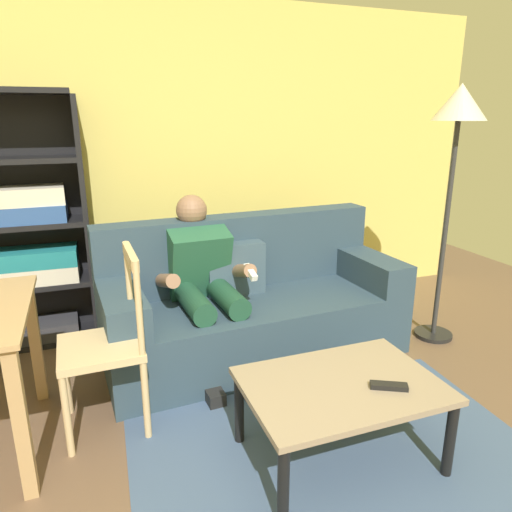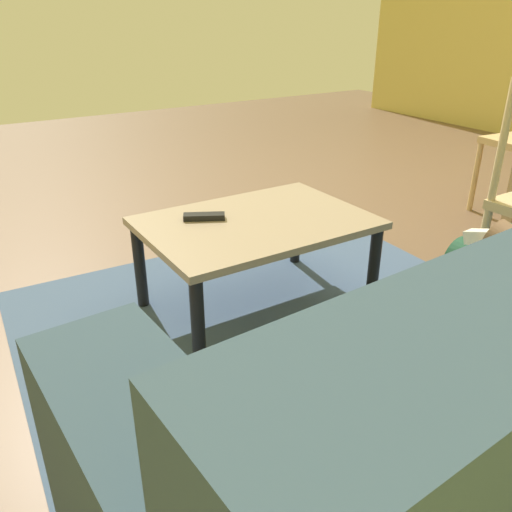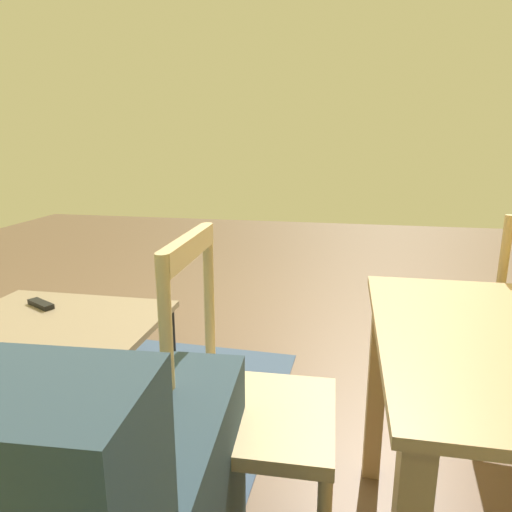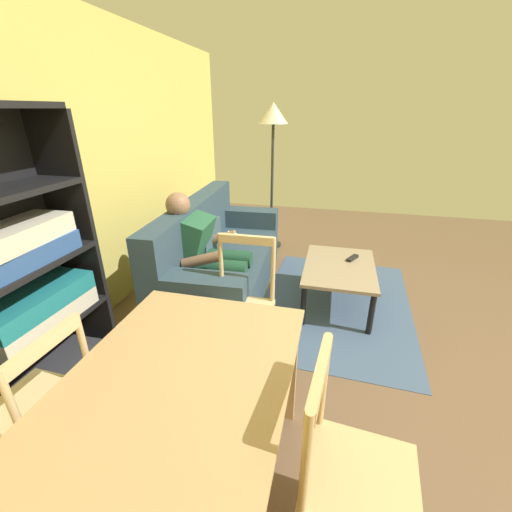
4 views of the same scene
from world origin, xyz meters
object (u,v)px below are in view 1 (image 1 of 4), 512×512
object	(u,v)px
couch	(252,306)
person_lounging	(205,281)
tv_remote	(389,386)
coffee_table	(341,392)
dining_chair_facing_couch	(106,345)
floor_lamp	(457,128)
bookshelf	(19,240)

from	to	relation	value
couch	person_lounging	world-z (taller)	person_lounging
person_lounging	tv_remote	size ratio (longest dim) A/B	6.57
coffee_table	dining_chair_facing_couch	bearing A→B (deg)	146.99
coffee_table	floor_lamp	bearing A→B (deg)	34.09
person_lounging	floor_lamp	xyz separation A→B (m)	(1.73, -0.23, 0.96)
couch	person_lounging	size ratio (longest dim) A/B	1.86
person_lounging	dining_chair_facing_couch	distance (m)	0.83
person_lounging	bookshelf	xyz separation A→B (m)	(-1.15, 0.75, 0.20)
bookshelf	floor_lamp	world-z (taller)	floor_lamp
couch	floor_lamp	xyz separation A→B (m)	(1.38, -0.27, 1.20)
tv_remote	dining_chair_facing_couch	world-z (taller)	dining_chair_facing_couch
tv_remote	floor_lamp	bearing A→B (deg)	-20.77
tv_remote	dining_chair_facing_couch	size ratio (longest dim) A/B	0.17
coffee_table	bookshelf	xyz separation A→B (m)	(-1.52, 1.90, 0.42)
bookshelf	dining_chair_facing_couch	xyz separation A→B (m)	(0.49, -1.24, -0.31)
couch	bookshelf	distance (m)	1.72
bookshelf	floor_lamp	xyz separation A→B (m)	(2.88, -0.98, 0.76)
dining_chair_facing_couch	floor_lamp	xyz separation A→B (m)	(2.39, 0.26, 1.08)
tv_remote	bookshelf	bearing A→B (deg)	67.90
dining_chair_facing_couch	floor_lamp	distance (m)	2.63
coffee_table	dining_chair_facing_couch	distance (m)	1.23
bookshelf	dining_chair_facing_couch	size ratio (longest dim) A/B	1.85
coffee_table	tv_remote	world-z (taller)	tv_remote
coffee_table	floor_lamp	size ratio (longest dim) A/B	0.50
couch	coffee_table	bearing A→B (deg)	-88.90
person_lounging	floor_lamp	world-z (taller)	floor_lamp
couch	tv_remote	bearing A→B (deg)	-81.20
person_lounging	bookshelf	world-z (taller)	bookshelf
couch	bookshelf	size ratio (longest dim) A/B	1.16
tv_remote	coffee_table	bearing A→B (deg)	84.57
person_lounging	dining_chair_facing_couch	size ratio (longest dim) A/B	1.15
person_lounging	coffee_table	world-z (taller)	person_lounging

